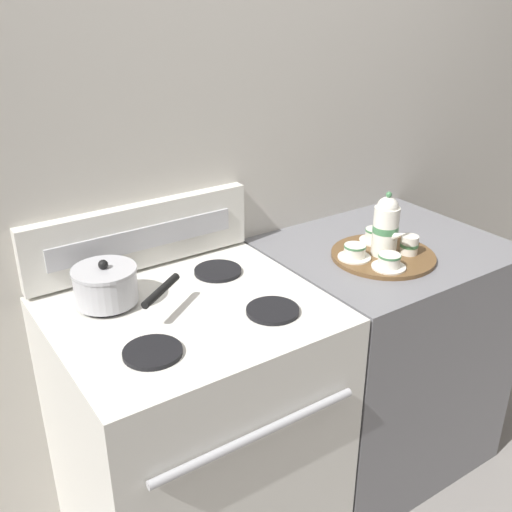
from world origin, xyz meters
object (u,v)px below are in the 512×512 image
at_px(stove, 196,433).
at_px(saucepan, 107,285).
at_px(teacup_left, 389,261).
at_px(teacup_right, 355,252).
at_px(teapot, 386,226).
at_px(teacup_front, 375,235).
at_px(serving_tray, 383,256).
at_px(creamer_jug, 409,245).

distance_m(stove, saucepan, 0.57).
bearing_deg(teacup_left, teacup_right, 109.31).
relative_size(saucepan, teacup_right, 2.72).
distance_m(teapot, teacup_right, 0.13).
xyz_separation_m(teacup_left, teacup_front, (0.11, 0.18, 0.00)).
relative_size(serving_tray, teacup_front, 3.18).
bearing_deg(teapot, serving_tray, 68.03).
height_order(teapot, teacup_right, teapot).
height_order(teapot, teacup_front, teapot).
height_order(teacup_left, teacup_right, same).
xyz_separation_m(saucepan, teapot, (0.88, -0.21, 0.05)).
height_order(stove, creamer_jug, creamer_jug).
bearing_deg(creamer_jug, teacup_left, -162.95).
xyz_separation_m(saucepan, teacup_front, (0.93, -0.12, -0.03)).
bearing_deg(creamer_jug, saucepan, 165.11).
distance_m(stove, creamer_jug, 0.93).
xyz_separation_m(saucepan, creamer_jug, (0.95, -0.25, -0.02)).
relative_size(stove, saucepan, 3.09).
relative_size(serving_tray, teapot, 1.59).
bearing_deg(teacup_front, saucepan, 172.91).
bearing_deg(teacup_left, creamer_jug, 17.05).
bearing_deg(stove, creamer_jug, -7.85).
bearing_deg(saucepan, teacup_right, -12.95).
bearing_deg(stove, teacup_right, -3.07).
bearing_deg(teapot, saucepan, 166.59).
bearing_deg(serving_tray, teacup_right, 164.05).
relative_size(teapot, teacup_left, 2.00).
distance_m(serving_tray, creamer_jug, 0.09).
distance_m(teacup_right, teacup_front, 0.17).
bearing_deg(saucepan, teacup_left, -19.80).
bearing_deg(teapot, teacup_front, 60.93).
bearing_deg(saucepan, serving_tray, -13.31).
relative_size(teacup_left, creamer_jug, 1.73).
bearing_deg(teapot, stove, 174.85).
relative_size(saucepan, teapot, 1.36).
relative_size(teapot, creamer_jug, 3.46).
bearing_deg(stove, serving_tray, -5.02).
distance_m(teacup_front, creamer_jug, 0.14).
xyz_separation_m(saucepan, teacup_left, (0.82, -0.30, -0.03)).
bearing_deg(creamer_jug, teacup_front, 98.36).
distance_m(saucepan, serving_tray, 0.91).
xyz_separation_m(stove, teacup_front, (0.75, 0.03, 0.49)).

